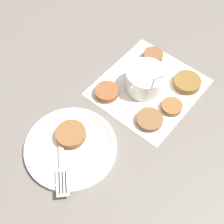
# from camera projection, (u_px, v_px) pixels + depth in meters

# --- Properties ---
(ground_plane) EXTENTS (4.00, 4.00, 0.00)m
(ground_plane) POSITION_uv_depth(u_px,v_px,m) (138.00, 89.00, 0.86)
(ground_plane) COLOR #605B56
(napkin) EXTENTS (0.29, 0.27, 0.00)m
(napkin) POSITION_uv_depth(u_px,v_px,m) (148.00, 87.00, 0.86)
(napkin) COLOR silver
(napkin) RESTS_ON ground_plane
(sauce_bowl) EXTENTS (0.12, 0.12, 0.11)m
(sauce_bowl) POSITION_uv_depth(u_px,v_px,m) (145.00, 80.00, 0.84)
(sauce_bowl) COLOR white
(sauce_bowl) RESTS_ON napkin
(fritter_0) EXTENTS (0.07, 0.07, 0.01)m
(fritter_0) POSITION_uv_depth(u_px,v_px,m) (150.00, 120.00, 0.80)
(fritter_0) COLOR brown
(fritter_0) RESTS_ON napkin
(fritter_1) EXTENTS (0.08, 0.08, 0.02)m
(fritter_1) POSITION_uv_depth(u_px,v_px,m) (187.00, 82.00, 0.86)
(fritter_1) COLOR brown
(fritter_1) RESTS_ON napkin
(fritter_2) EXTENTS (0.06, 0.06, 0.01)m
(fritter_2) POSITION_uv_depth(u_px,v_px,m) (172.00, 106.00, 0.82)
(fritter_2) COLOR brown
(fritter_2) RESTS_ON napkin
(fritter_3) EXTENTS (0.07, 0.07, 0.02)m
(fritter_3) POSITION_uv_depth(u_px,v_px,m) (107.00, 92.00, 0.84)
(fritter_3) COLOR brown
(fritter_3) RESTS_ON napkin
(fritter_4) EXTENTS (0.06, 0.06, 0.02)m
(fritter_4) POSITION_uv_depth(u_px,v_px,m) (153.00, 56.00, 0.91)
(fritter_4) COLOR brown
(fritter_4) RESTS_ON napkin
(serving_plate) EXTENTS (0.22, 0.22, 0.02)m
(serving_plate) POSITION_uv_depth(u_px,v_px,m) (70.00, 147.00, 0.76)
(serving_plate) COLOR white
(serving_plate) RESTS_ON ground_plane
(fritter_on_plate) EXTENTS (0.07, 0.07, 0.02)m
(fritter_on_plate) POSITION_uv_depth(u_px,v_px,m) (71.00, 134.00, 0.76)
(fritter_on_plate) COLOR brown
(fritter_on_plate) RESTS_ON serving_plate
(fork) EXTENTS (0.12, 0.14, 0.00)m
(fork) POSITION_uv_depth(u_px,v_px,m) (62.00, 169.00, 0.71)
(fork) COLOR silver
(fork) RESTS_ON serving_plate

